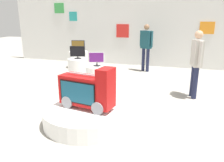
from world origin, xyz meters
TOP-DOWN VIEW (x-y plane):
  - ground_plane at (0.00, 0.00)m, footprint 30.00×30.00m
  - back_wall_display at (0.01, 5.14)m, footprint 11.38×0.13m
  - main_display_pedestal at (0.05, -0.48)m, footprint 1.70×1.70m
  - novelty_firetruck_tv at (0.07, -0.49)m, footprint 1.10×0.57m
  - display_pedestal_left_rear at (-0.54, 1.67)m, footprint 0.65×0.65m
  - tv_on_left_rear at (-0.54, 1.67)m, footprint 0.43×0.20m
  - display_pedestal_center_rear at (-1.54, 2.56)m, footprint 0.68×0.68m
  - tv_on_center_rear at (-1.54, 2.55)m, footprint 0.50×0.22m
  - display_pedestal_right_rear at (-2.19, 3.99)m, footprint 0.75×0.75m
  - tv_on_right_rear at (-2.19, 3.99)m, footprint 0.53×0.23m
  - shopper_browsing_near_truck at (2.10, 1.63)m, footprint 0.28×0.55m
  - shopper_browsing_rear at (0.49, 4.14)m, footprint 0.51×0.35m

SIDE VIEW (x-z plane):
  - ground_plane at x=0.00m, z-range 0.00..0.00m
  - main_display_pedestal at x=0.05m, z-range 0.00..0.31m
  - display_pedestal_left_rear at x=-0.54m, z-range 0.00..0.65m
  - display_pedestal_center_rear at x=-1.54m, z-range 0.00..0.65m
  - display_pedestal_right_rear at x=-2.19m, z-range 0.00..0.65m
  - novelty_firetruck_tv at x=0.07m, z-range 0.24..1.06m
  - tv_on_left_rear at x=-0.54m, z-range 0.67..1.07m
  - tv_on_center_rear at x=-1.54m, z-range 0.66..1.08m
  - tv_on_right_rear at x=-2.19m, z-range 0.67..1.11m
  - shopper_browsing_near_truck at x=2.10m, z-range 0.14..1.83m
  - shopper_browsing_rear at x=0.49m, z-range 0.15..1.88m
  - back_wall_display at x=0.01m, z-range 0.00..2.91m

